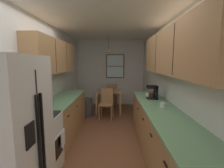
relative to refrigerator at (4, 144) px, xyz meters
The scene contains 24 objects.
ground_plane 2.64m from the refrigerator, 67.86° to the left, with size 12.00×12.00×0.00m, color brown.
wall_left 2.37m from the refrigerator, 100.24° to the left, with size 0.10×9.00×2.55m, color silver.
wall_right 3.26m from the refrigerator, 45.16° to the left, with size 0.10×9.00×2.55m, color silver.
wall_back 5.05m from the refrigerator, 79.30° to the left, with size 4.40×0.10×2.55m, color silver.
ceiling_slab 3.01m from the refrigerator, 67.86° to the left, with size 4.40×9.00×0.08m, color white.
refrigerator is the anchor object (origin of this frame).
stove_range 0.85m from the refrigerator, 94.63° to the left, with size 0.66×0.65×1.10m.
microwave_over_range 1.05m from the refrigerator, 103.27° to the left, with size 0.39×0.64×0.34m.
counter_left 2.14m from the refrigerator, 91.78° to the left, with size 0.64×2.07×0.90m.
upper_cabinets_left 2.26m from the refrigerator, 95.73° to the left, with size 0.33×2.15×0.70m.
counter_right 2.36m from the refrigerator, 33.26° to the left, with size 0.64×3.24×0.90m.
upper_cabinets_right 2.60m from the refrigerator, 30.43° to the left, with size 0.33×2.92×0.75m.
dining_table 4.00m from the refrigerator, 76.82° to the left, with size 0.82×0.81×0.75m.
dining_chair_near 3.41m from the refrigerator, 75.20° to the left, with size 0.44×0.44×0.90m.
dining_chair_far 4.63m from the refrigerator, 77.51° to the left, with size 0.43×0.43×0.90m.
pendant_light 4.16m from the refrigerator, 76.82° to the left, with size 0.25×0.25×0.54m.
back_window 5.05m from the refrigerator, 76.98° to the left, with size 0.71×0.05×0.93m.
trash_bin 3.49m from the refrigerator, 86.08° to the left, with size 0.36×0.36×0.58m, color #3F3F42.
storage_canister 1.33m from the refrigerator, 92.81° to the left, with size 0.12×0.12×0.19m.
dish_towel 1.02m from the refrigerator, 71.76° to the left, with size 0.02×0.16×0.24m, color white.
coffee_maker 2.81m from the refrigerator, 45.42° to the left, with size 0.22×0.18×0.30m.
mug_by_coffeemaker 2.39m from the refrigerator, 34.06° to the left, with size 0.11×0.08×0.09m.
fruit_bowl 3.04m from the refrigerator, 49.71° to the left, with size 0.21×0.21×0.09m.
table_serving_bowl 4.00m from the refrigerator, 77.12° to the left, with size 0.21×0.21×0.06m, color #E0D14C.
Camera 1 is at (0.18, -2.81, 1.71)m, focal length 25.95 mm.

